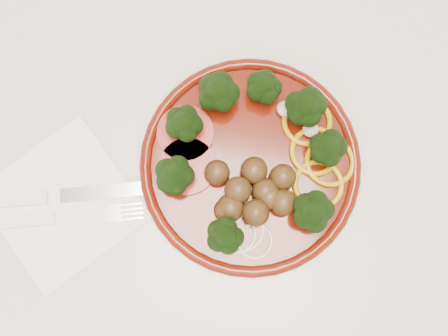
% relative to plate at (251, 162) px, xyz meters
% --- Properties ---
extents(counter, '(2.40, 0.60, 0.90)m').
position_rel_plate_xyz_m(counter, '(-0.29, 0.00, -0.47)').
color(counter, white).
rests_on(counter, ground).
extents(plate, '(0.26, 0.26, 0.06)m').
position_rel_plate_xyz_m(plate, '(0.00, 0.00, 0.00)').
color(plate, '#4F0F05').
rests_on(plate, counter).
extents(napkin, '(0.22, 0.22, 0.00)m').
position_rel_plate_xyz_m(napkin, '(-0.21, -0.09, -0.02)').
color(napkin, white).
rests_on(napkin, counter).
extents(knife, '(0.20, 0.07, 0.01)m').
position_rel_plate_xyz_m(knife, '(-0.24, -0.08, -0.01)').
color(knife, silver).
rests_on(knife, napkin).
extents(fork, '(0.18, 0.06, 0.01)m').
position_rel_plate_xyz_m(fork, '(-0.23, -0.11, -0.01)').
color(fork, white).
rests_on(fork, napkin).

